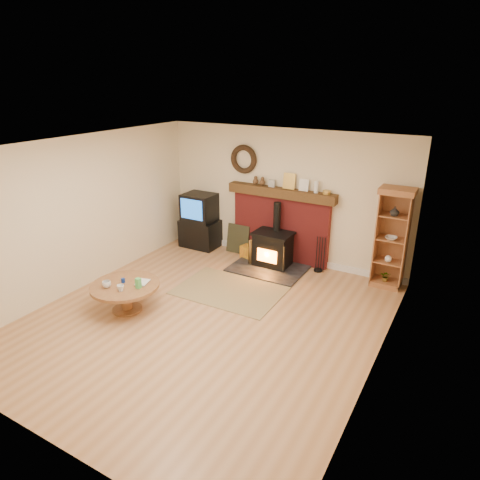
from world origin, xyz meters
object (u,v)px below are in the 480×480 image
Objects in this scene: coffee_table at (125,289)px; curio_cabinet at (392,238)px; tv_unit at (200,222)px; wood_stove at (272,250)px.

curio_cabinet is at bearing 41.08° from coffee_table.
curio_cabinet is at bearing 1.22° from tv_unit.
wood_stove is 1.85m from tv_unit.
tv_unit is 2.92m from coffee_table.
tv_unit is 3.96m from curio_cabinet.
curio_cabinet is 4.51m from coffee_table.
curio_cabinet is 1.66× the size of coffee_table.
wood_stove is 1.31× the size of coffee_table.
curio_cabinet is (3.94, 0.08, 0.33)m from tv_unit.
wood_stove is 2.21m from curio_cabinet.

